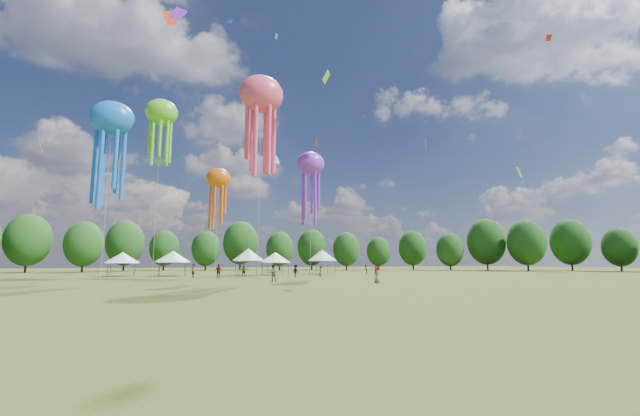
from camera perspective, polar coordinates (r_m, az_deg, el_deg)
name	(u,v)px	position (r m, az deg, el deg)	size (l,w,h in m)	color
ground	(551,317)	(18.30, 30.28, -13.39)	(300.00, 300.00, 0.00)	#384416
spectator_near	(273,273)	(43.83, -6.81, -9.29)	(0.89, 0.70, 1.84)	gray
spectators_far	(284,271)	(57.46, -5.23, -9.00)	(30.96, 29.14, 1.86)	gray
festival_tents	(235,256)	(66.23, -12.13, -6.80)	(37.24, 8.98, 4.33)	#47474C
show_kites	(214,138)	(50.54, -14.99, 9.73)	(29.47, 9.66, 24.55)	#62D923
small_kites	(273,71)	(63.47, -6.75, 18.99)	(70.87, 54.09, 44.00)	#62D923
treeline	(227,238)	(74.88, -13.19, -4.18)	(201.57, 95.24, 13.43)	#38281C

